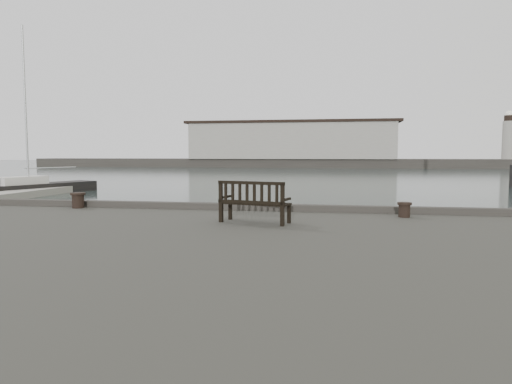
% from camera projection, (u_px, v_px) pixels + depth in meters
% --- Properties ---
extents(ground, '(400.00, 400.00, 0.00)m').
position_uv_depth(ground, '(254.00, 264.00, 12.97)').
color(ground, black).
rests_on(ground, ground).
extents(breakwater, '(140.00, 9.50, 12.20)m').
position_uv_depth(breakwater, '(306.00, 149.00, 103.69)').
color(breakwater, '#383530').
rests_on(breakwater, ground).
extents(bench, '(1.69, 0.91, 0.92)m').
position_uv_depth(bench, '(254.00, 210.00, 10.35)').
color(bench, black).
rests_on(bench, quay).
extents(bollard_left, '(0.43, 0.43, 0.44)m').
position_uv_depth(bollard_left, '(78.00, 200.00, 13.21)').
color(bollard_left, black).
rests_on(bollard_left, quay).
extents(bollard_right, '(0.36, 0.36, 0.37)m').
position_uv_depth(bollard_right, '(404.00, 210.00, 11.27)').
color(bollard_right, black).
rests_on(bollard_right, quay).
extents(yacht_b, '(5.67, 10.26, 13.38)m').
position_uv_depth(yacht_b, '(35.00, 191.00, 35.69)').
color(yacht_b, black).
rests_on(yacht_b, ground).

